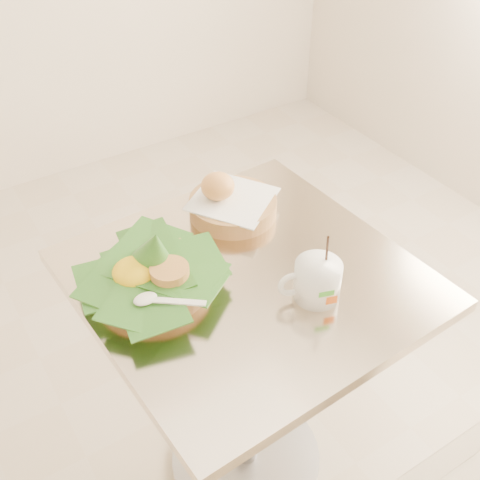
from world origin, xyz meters
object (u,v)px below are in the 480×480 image
rice_basket (151,271)px  coffee_mug (316,280)px  cafe_table (247,341)px  bread_basket (230,203)px

rice_basket → coffee_mug: bearing=-37.2°
rice_basket → coffee_mug: coffee_mug is taller
coffee_mug → rice_basket: bearing=142.8°
cafe_table → bread_basket: bearing=67.9°
cafe_table → coffee_mug: coffee_mug is taller
rice_basket → cafe_table: bearing=-22.4°
rice_basket → coffee_mug: (0.28, -0.21, 0.00)m
cafe_table → bread_basket: (0.09, 0.21, 0.25)m
bread_basket → cafe_table: bearing=-112.1°
cafe_table → rice_basket: rice_basket is taller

